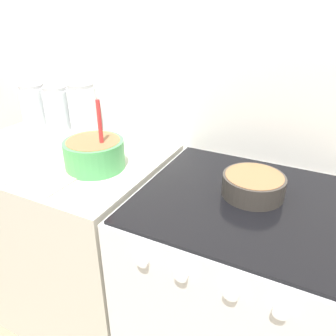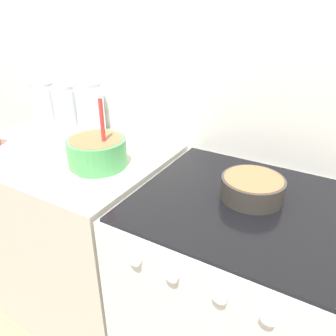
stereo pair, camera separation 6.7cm
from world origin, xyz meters
name	(u,v)px [view 1 (the left image)]	position (x,y,z in m)	size (l,w,h in m)	color
wall_back	(187,78)	(0.00, 0.69, 1.20)	(4.86, 0.05, 2.40)	white
countertop_cabinet	(70,233)	(-0.47, 0.33, 0.45)	(0.93, 0.66, 0.90)	beige
stove	(231,293)	(0.37, 0.33, 0.45)	(0.71, 0.68, 0.90)	silver
mixing_bowl	(94,152)	(-0.22, 0.30, 0.96)	(0.24, 0.24, 0.28)	#4CA559
baking_pan	(253,185)	(0.40, 0.37, 0.94)	(0.21, 0.21, 0.08)	#38332D
storage_jar_left	(35,107)	(-0.83, 0.58, 0.99)	(0.14, 0.14, 0.21)	silver
storage_jar_middle	(58,111)	(-0.67, 0.58, 0.99)	(0.13, 0.13, 0.22)	silver
storage_jar_right	(83,113)	(-0.50, 0.58, 1.00)	(0.14, 0.14, 0.25)	silver
recipe_page	(52,176)	(-0.32, 0.15, 0.90)	(0.21, 0.26, 0.01)	beige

